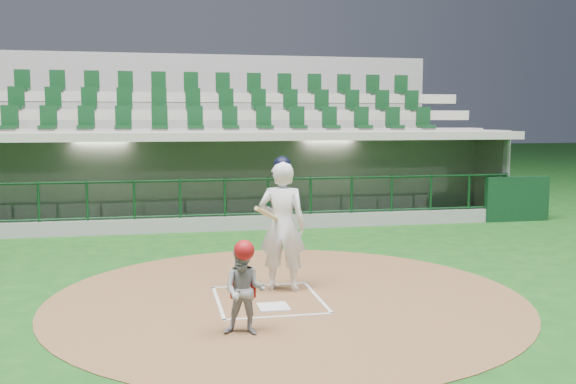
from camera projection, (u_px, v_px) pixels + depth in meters
name	position (u px, v px, depth m)	size (l,w,h in m)	color
ground	(265.00, 295.00, 9.87)	(120.00, 120.00, 0.00)	#134414
dirt_circle	(287.00, 297.00, 9.73)	(7.20, 7.20, 0.01)	brown
home_plate	(273.00, 307.00, 9.19)	(0.43, 0.43, 0.02)	silver
batter_box_chalk	(269.00, 300.00, 9.58)	(1.55, 1.80, 0.01)	white
dugout_structure	(221.00, 184.00, 17.38)	(16.40, 3.70, 3.00)	gray
seating_deck	(208.00, 160.00, 20.33)	(17.00, 6.72, 5.15)	gray
batter	(282.00, 224.00, 10.05)	(0.97, 1.00, 2.12)	white
catcher	(244.00, 288.00, 7.98)	(0.65, 0.57, 1.20)	gray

